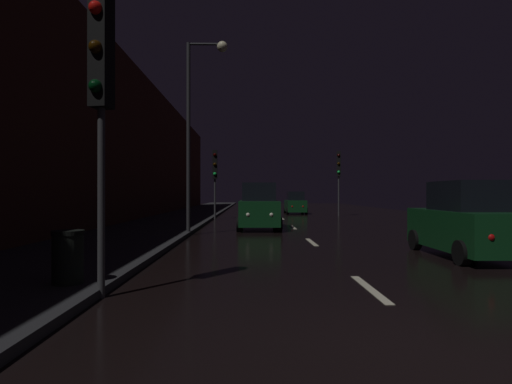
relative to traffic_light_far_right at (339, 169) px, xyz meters
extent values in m
cube|color=black|center=(-4.52, -2.35, -3.58)|extent=(26.06, 84.00, 0.02)
cube|color=#28282B|center=(-11.35, -2.35, -3.50)|extent=(4.40, 84.00, 0.15)
cube|color=#472319|center=(-13.95, -5.85, 1.15)|extent=(0.80, 63.00, 9.45)
cube|color=beige|center=(-4.52, -23.85, -3.57)|extent=(0.16, 2.20, 0.01)
cube|color=beige|center=(-4.52, -16.71, -3.57)|extent=(0.16, 2.20, 0.01)
cube|color=beige|center=(-4.52, -10.39, -3.57)|extent=(0.16, 2.20, 0.01)
cube|color=beige|center=(-4.52, -3.03, -3.57)|extent=(0.16, 2.20, 0.01)
cylinder|color=#38383A|center=(0.00, 0.02, -2.07)|extent=(0.12, 0.12, 3.01)
cube|color=black|center=(0.00, 0.02, 0.39)|extent=(0.38, 0.40, 1.90)
sphere|color=black|center=(-0.04, -0.15, 1.02)|extent=(0.22, 0.22, 0.22)
sphere|color=black|center=(-0.04, -0.15, 0.39)|extent=(0.22, 0.22, 0.22)
sphere|color=#19D84C|center=(-0.04, -0.15, -0.24)|extent=(0.22, 0.22, 0.22)
cylinder|color=#38383A|center=(-9.05, -3.68, -2.22)|extent=(0.12, 0.12, 2.69)
cube|color=black|center=(-9.05, -3.68, 0.07)|extent=(0.32, 0.35, 1.90)
sphere|color=black|center=(-9.05, -3.86, 0.71)|extent=(0.22, 0.22, 0.22)
sphere|color=black|center=(-9.05, -3.86, 0.07)|extent=(0.22, 0.22, 0.22)
sphere|color=#19D84C|center=(-9.05, -3.86, -0.56)|extent=(0.22, 0.22, 0.22)
cylinder|color=#38383A|center=(-9.15, -24.43, -2.00)|extent=(0.12, 0.12, 3.14)
cube|color=black|center=(-9.15, -24.43, 0.52)|extent=(0.36, 0.39, 1.90)
sphere|color=red|center=(-9.18, -24.60, 1.16)|extent=(0.22, 0.22, 0.22)
sphere|color=black|center=(-9.18, -24.60, 0.52)|extent=(0.22, 0.22, 0.22)
sphere|color=black|center=(-9.18, -24.60, -0.11)|extent=(0.22, 0.22, 0.22)
cylinder|color=#2D2D30|center=(-9.25, -14.14, 0.41)|extent=(0.16, 0.16, 7.96)
cylinder|color=#2D2D30|center=(-8.55, -14.14, 4.34)|extent=(1.40, 0.10, 0.10)
sphere|color=beige|center=(-7.85, -14.14, 4.24)|extent=(0.44, 0.44, 0.44)
cylinder|color=black|center=(-9.88, -24.02, -3.00)|extent=(0.52, 0.52, 0.85)
cylinder|color=black|center=(-9.88, -24.02, -2.53)|extent=(0.55, 0.55, 0.08)
cube|color=#0F3819|center=(-6.28, -11.16, -2.77)|extent=(1.86, 4.33, 1.13)
cube|color=black|center=(-6.28, -11.00, -1.77)|extent=(1.58, 2.17, 0.87)
cylinder|color=black|center=(-5.38, -12.67, -3.24)|extent=(0.23, 0.66, 0.66)
cylinder|color=black|center=(-7.19, -12.67, -3.24)|extent=(0.23, 0.66, 0.66)
cylinder|color=black|center=(-5.38, -9.64, -3.24)|extent=(0.23, 0.66, 0.66)
cylinder|color=black|center=(-7.19, -9.64, -3.24)|extent=(0.23, 0.66, 0.66)
sphere|color=white|center=(-5.77, -13.28, -2.77)|extent=(0.19, 0.19, 0.19)
sphere|color=white|center=(-6.80, -13.28, -2.77)|extent=(0.19, 0.19, 0.19)
sphere|color=red|center=(-5.77, -9.03, -2.77)|extent=(0.19, 0.19, 0.19)
sphere|color=red|center=(-6.80, -9.03, -2.77)|extent=(0.19, 0.19, 0.19)
cube|color=#0F3819|center=(-2.92, 3.54, -2.90)|extent=(1.55, 3.62, 0.95)
cube|color=black|center=(-2.92, 3.41, -2.07)|extent=(1.32, 1.81, 0.72)
cylinder|color=black|center=(-3.68, 4.80, -3.30)|extent=(0.19, 0.55, 0.55)
cylinder|color=black|center=(-2.16, 4.80, -3.30)|extent=(0.19, 0.55, 0.55)
cylinder|color=black|center=(-3.68, 2.27, -3.30)|extent=(0.19, 0.55, 0.55)
cylinder|color=black|center=(-2.16, 2.27, -3.30)|extent=(0.19, 0.55, 0.55)
sphere|color=slate|center=(-3.35, 5.31, -2.90)|extent=(0.16, 0.16, 0.16)
sphere|color=slate|center=(-2.49, 5.31, -2.90)|extent=(0.16, 0.16, 0.16)
sphere|color=red|center=(-3.35, 1.76, -2.90)|extent=(0.16, 0.16, 0.16)
sphere|color=red|center=(-2.49, 1.76, -2.90)|extent=(0.16, 0.16, 0.16)
cube|color=#0F3819|center=(-0.80, -20.08, -2.83)|extent=(1.71, 4.00, 1.05)
cube|color=black|center=(-0.80, -20.22, -1.91)|extent=(1.46, 2.00, 0.80)
cylinder|color=black|center=(-1.63, -18.68, -3.27)|extent=(0.21, 0.61, 0.61)
cylinder|color=black|center=(0.04, -18.68, -3.27)|extent=(0.21, 0.61, 0.61)
cylinder|color=black|center=(-1.63, -21.48, -3.27)|extent=(0.21, 0.61, 0.61)
sphere|color=slate|center=(-1.27, -18.12, -2.83)|extent=(0.17, 0.17, 0.17)
sphere|color=slate|center=(-0.32, -18.12, -2.83)|extent=(0.17, 0.17, 0.17)
sphere|color=red|center=(-1.27, -22.04, -2.83)|extent=(0.17, 0.17, 0.17)
camera|label=1|loc=(-6.68, -31.32, -1.84)|focal=29.14mm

